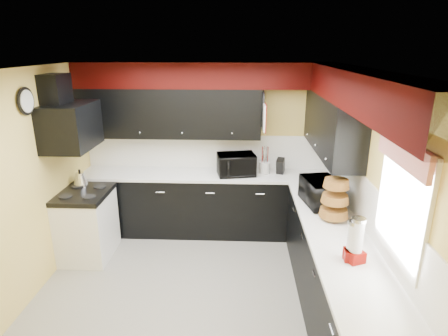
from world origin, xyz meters
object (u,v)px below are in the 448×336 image
(microwave, at_px, (321,192))
(kettle, at_px, (80,179))
(toaster_oven, at_px, (236,165))
(knife_block, at_px, (280,166))
(utensil_crock, at_px, (265,168))

(microwave, bearing_deg, kettle, 68.93)
(toaster_oven, bearing_deg, kettle, -178.27)
(microwave, distance_m, knife_block, 1.14)
(toaster_oven, relative_size, utensil_crock, 3.06)
(microwave, relative_size, knife_block, 2.40)
(knife_block, bearing_deg, utensil_crock, -162.91)
(microwave, distance_m, utensil_crock, 1.24)
(toaster_oven, height_order, utensil_crock, toaster_oven)
(toaster_oven, height_order, microwave, toaster_oven)
(utensil_crock, distance_m, knife_block, 0.23)
(utensil_crock, bearing_deg, knife_block, 0.28)
(knife_block, xyz_separation_m, kettle, (-2.73, -0.53, -0.05))
(utensil_crock, bearing_deg, toaster_oven, -169.66)
(toaster_oven, bearing_deg, utensil_crock, -0.23)
(utensil_crock, bearing_deg, kettle, -168.02)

